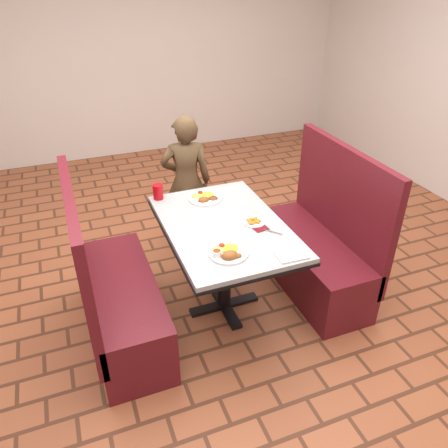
{
  "coord_description": "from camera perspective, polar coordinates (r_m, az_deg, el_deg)",
  "views": [
    {
      "loc": [
        -0.94,
        -2.43,
        2.31
      ],
      "look_at": [
        0.0,
        0.0,
        0.75
      ],
      "focal_mm": 35.0,
      "sensor_mm": 36.0,
      "label": 1
    }
  ],
  "objects": [
    {
      "name": "booth_bench_left",
      "position": [
        3.14,
        -13.92,
        -9.35
      ],
      "size": [
        0.47,
        1.2,
        1.17
      ],
      "color": "maroon",
      "rests_on": "ground"
    },
    {
      "name": "lettuce_shreds",
      "position": [
        3.1,
        0.29,
        0.68
      ],
      "size": [
        0.28,
        0.32,
        0.0
      ],
      "primitive_type": null,
      "color": "#A2C950",
      "rests_on": "dining_table"
    },
    {
      "name": "near_dinner_plate",
      "position": [
        2.71,
        0.48,
        -3.55
      ],
      "size": [
        0.25,
        0.25,
        0.08
      ],
      "rotation": [
        0.0,
        0.0,
        -0.02
      ],
      "color": "white",
      "rests_on": "dining_table"
    },
    {
      "name": "plantain_plate",
      "position": [
        3.05,
        3.91,
        0.33
      ],
      "size": [
        0.16,
        0.16,
        0.02
      ],
      "rotation": [
        0.0,
        0.0,
        -0.14
      ],
      "color": "white",
      "rests_on": "dining_table"
    },
    {
      "name": "booth_bench_right",
      "position": [
        3.58,
        12.0,
        -3.41
      ],
      "size": [
        0.47,
        1.2,
        1.17
      ],
      "color": "maroon",
      "rests_on": "ground"
    },
    {
      "name": "red_tumbler",
      "position": [
        3.38,
        -8.62,
        4.18
      ],
      "size": [
        0.08,
        0.08,
        0.12
      ],
      "primitive_type": "cylinder",
      "color": "red",
      "rests_on": "dining_table"
    },
    {
      "name": "knife_utensil",
      "position": [
        2.75,
        1.87,
        -3.41
      ],
      "size": [
        0.08,
        0.15,
        0.0
      ],
      "primitive_type": "cube",
      "rotation": [
        0.0,
        0.0,
        0.44
      ],
      "color": "silver",
      "rests_on": "dining_table"
    },
    {
      "name": "spoon_utensil",
      "position": [
        2.96,
        6.4,
        -1.03
      ],
      "size": [
        0.1,
        0.11,
        0.0
      ],
      "primitive_type": "cube",
      "rotation": [
        0.0,
        0.0,
        0.69
      ],
      "color": "#B9B8BD",
      "rests_on": "dining_table"
    },
    {
      "name": "fork_utensil",
      "position": [
        2.73,
        1.09,
        -3.69
      ],
      "size": [
        0.01,
        0.14,
        0.0
      ],
      "primitive_type": "cube",
      "rotation": [
        0.0,
        0.0,
        -0.05
      ],
      "color": "silver",
      "rests_on": "dining_table"
    },
    {
      "name": "maroon_napkin",
      "position": [
        3.0,
        4.71,
        -0.5
      ],
      "size": [
        0.11,
        0.11,
        0.0
      ],
      "primitive_type": "cube",
      "rotation": [
        0.0,
        0.0,
        0.13
      ],
      "color": "maroon",
      "rests_on": "dining_table"
    },
    {
      "name": "room",
      "position": [
        2.64,
        -0.0,
        22.24
      ],
      "size": [
        7.0,
        7.04,
        2.82
      ],
      "color": "#A05534",
      "rests_on": "ground"
    },
    {
      "name": "paper_napkin",
      "position": [
        2.74,
        8.75,
        -3.98
      ],
      "size": [
        0.2,
        0.15,
        0.01
      ],
      "primitive_type": "cube",
      "rotation": [
        0.0,
        0.0,
        -0.04
      ],
      "color": "silver",
      "rests_on": "dining_table"
    },
    {
      "name": "far_dinner_plate",
      "position": [
        3.36,
        -2.49,
        3.63
      ],
      "size": [
        0.26,
        0.26,
        0.07
      ],
      "rotation": [
        0.0,
        0.0,
        0.37
      ],
      "color": "white",
      "rests_on": "dining_table"
    },
    {
      "name": "diner_person",
      "position": [
        3.98,
        -4.93,
        5.53
      ],
      "size": [
        0.51,
        0.39,
        1.23
      ],
      "primitive_type": "imported",
      "rotation": [
        0.0,
        0.0,
        2.9
      ],
      "color": "brown",
      "rests_on": "ground"
    },
    {
      "name": "dining_table",
      "position": [
        3.09,
        -0.0,
        -1.53
      ],
      "size": [
        0.81,
        1.21,
        0.75
      ],
      "color": "#AAADAF",
      "rests_on": "ground"
    }
  ]
}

